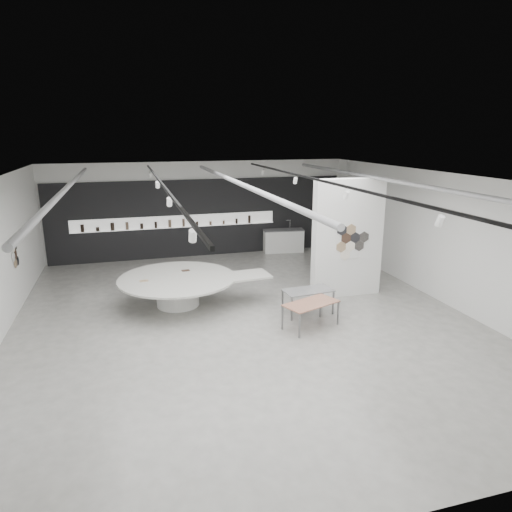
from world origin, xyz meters
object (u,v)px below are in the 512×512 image
object	(u,v)px
partition_column	(348,238)
sample_table_stone	(308,292)
display_island	(180,287)
sample_table_wood	(311,305)
kitchen_counter	(283,241)

from	to	relation	value
partition_column	sample_table_stone	size ratio (longest dim) A/B	2.56
display_island	sample_table_stone	bearing A→B (deg)	-30.90
sample_table_wood	kitchen_counter	xyz separation A→B (m)	(1.87, 7.53, -0.14)
partition_column	kitchen_counter	world-z (taller)	partition_column
sample_table_wood	kitchen_counter	size ratio (longest dim) A/B	0.91
display_island	sample_table_wood	distance (m)	3.95
sample_table_wood	display_island	bearing A→B (deg)	140.75
display_island	kitchen_counter	distance (m)	7.05
sample_table_wood	sample_table_stone	distance (m)	0.92
partition_column	sample_table_wood	xyz separation A→B (m)	(-1.98, -1.99, -1.18)
partition_column	display_island	world-z (taller)	partition_column
partition_column	kitchen_counter	size ratio (longest dim) A/B	2.05
partition_column	sample_table_wood	bearing A→B (deg)	-134.86
sample_table_stone	display_island	bearing A→B (deg)	154.10
sample_table_wood	sample_table_stone	bearing A→B (deg)	72.42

